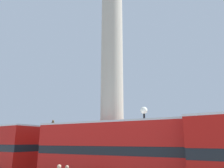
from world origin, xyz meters
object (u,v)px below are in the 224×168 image
Objects in this scene: monument_column at (112,75)px; equestrian_statue at (51,152)px; bus_c at (112,151)px; street_lamp at (145,134)px.

monument_column is 4.01× the size of equestrian_statue.
bus_c is 14.30m from equestrian_statue.
equestrian_statue is (-12.66, 6.61, -0.66)m from bus_c.
street_lamp is (1.76, 1.60, 1.10)m from bus_c.
street_lamp is (3.65, -1.52, -5.38)m from monument_column.
equestrian_statue is (-10.78, 3.49, -7.14)m from monument_column.
equestrian_statue is 1.03× the size of street_lamp.
monument_column is 2.02× the size of bus_c.
street_lamp is at bearing -30.84° from equestrian_statue.
street_lamp is at bearing -22.61° from monument_column.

